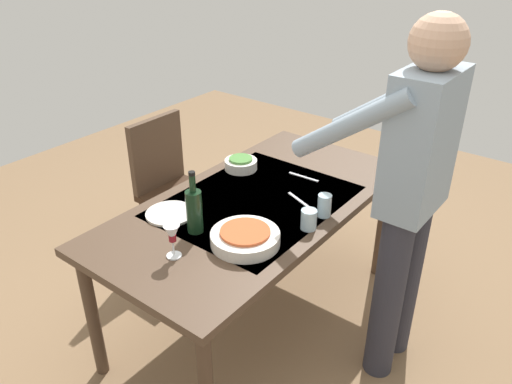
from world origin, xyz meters
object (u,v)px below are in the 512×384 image
Objects in this scene: wine_glass_left at (172,235)px; water_cup_near_left at (324,206)px; chair_near at (170,181)px; dinner_plate_near at (170,213)px; serving_bowl_pasta at (245,237)px; side_bowl_salad at (241,164)px; dining_table at (256,213)px; water_cup_near_right at (309,219)px; wine_bottle at (194,210)px; person_server at (409,189)px.

water_cup_near_left is at bearing 153.93° from wine_glass_left.
chair_near is 0.80m from dinner_plate_near.
serving_bowl_pasta is 0.74m from side_bowl_salad.
wine_glass_left is 0.50× the size of serving_bowl_pasta.
chair_near is (-0.17, -0.81, -0.14)m from dining_table.
water_cup_near_right is at bearing 79.09° from chair_near.
wine_bottle is 2.70× the size of water_cup_near_left.
wine_bottle is 0.51m from water_cup_near_right.
water_cup_near_right reaches higher than dinner_plate_near.
serving_bowl_pasta is at bearing 93.72° from dinner_plate_near.
dining_table is at bearing 145.57° from dinner_plate_near.
dinner_plate_near is at bearing 47.59° from chair_near.
chair_near is at bearing -125.74° from wine_bottle.
water_cup_near_right is 0.31× the size of serving_bowl_pasta.
water_cup_near_left is (0.08, 1.15, 0.27)m from chair_near.
wine_glass_left reaches higher than serving_bowl_pasta.
wine_bottle is 0.66m from side_bowl_salad.
water_cup_near_left is at bearing -178.91° from water_cup_near_right.
chair_near is 8.29× the size of water_cup_near_left.
water_cup_near_right is at bearing 117.10° from dinner_plate_near.
person_server is 1.01m from wine_glass_left.
water_cup_near_right is at bearing 151.18° from serving_bowl_pasta.
water_cup_near_right is 0.69m from side_bowl_salad.
water_cup_near_right is 0.52× the size of side_bowl_salad.
dining_table is 11.23× the size of wine_glass_left.
water_cup_near_left is 0.43m from serving_bowl_pasta.
wine_bottle reaches higher than serving_bowl_pasta.
water_cup_near_left reaches higher than serving_bowl_pasta.
side_bowl_salad is at bearing -158.74° from wine_bottle.
chair_near is 1.16m from wine_glass_left.
water_cup_near_left is 0.61× the size of side_bowl_salad.
water_cup_near_left reaches higher than dinner_plate_near.
side_bowl_salad is (-0.06, -0.98, -0.19)m from person_server.
side_bowl_salad is (-0.56, -0.48, 0.00)m from serving_bowl_pasta.
chair_near is 5.06× the size of side_bowl_salad.
water_cup_near_left is at bearing 160.34° from serving_bowl_pasta.
serving_bowl_pasta reaches higher than dining_table.
serving_bowl_pasta is at bearing -28.82° from water_cup_near_right.
person_server is 5.63× the size of serving_bowl_pasta.
water_cup_near_right is at bearing 80.94° from dining_table.
serving_bowl_pasta reaches higher than dinner_plate_near.
wine_glass_left is (0.75, -0.68, -0.12)m from person_server.
person_server reaches higher than dining_table.
dinner_plate_near is (0.44, -0.58, -0.05)m from water_cup_near_left.
side_bowl_salad is at bearing -114.64° from water_cup_near_right.
wine_glass_left is (0.19, 0.06, -0.01)m from wine_bottle.
chair_near is 6.03× the size of wine_glass_left.
dining_table is 1.86× the size of chair_near.
wine_bottle is 0.99× the size of serving_bowl_pasta.
chair_near reaches higher than side_bowl_salad.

